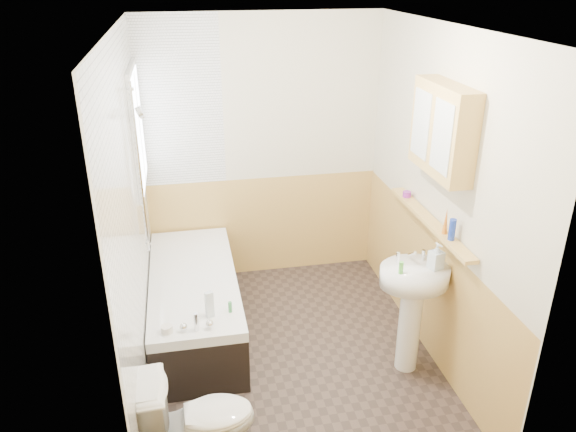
# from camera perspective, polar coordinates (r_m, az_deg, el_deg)

# --- Properties ---
(floor) EXTENTS (2.80, 2.80, 0.00)m
(floor) POSITION_cam_1_polar(r_m,az_deg,el_deg) (4.63, 0.37, -13.86)
(floor) COLOR #2F2521
(floor) RESTS_ON ground
(ceiling) EXTENTS (2.80, 2.80, 0.00)m
(ceiling) POSITION_cam_1_polar(r_m,az_deg,el_deg) (3.66, 0.48, 18.65)
(ceiling) COLOR white
(ceiling) RESTS_ON ground
(wall_back) EXTENTS (2.20, 0.02, 2.50)m
(wall_back) POSITION_cam_1_polar(r_m,az_deg,el_deg) (5.28, -2.64, 6.51)
(wall_back) COLOR beige
(wall_back) RESTS_ON ground
(wall_front) EXTENTS (2.20, 0.02, 2.50)m
(wall_front) POSITION_cam_1_polar(r_m,az_deg,el_deg) (2.79, 6.29, -11.10)
(wall_front) COLOR beige
(wall_front) RESTS_ON ground
(wall_left) EXTENTS (0.02, 2.80, 2.50)m
(wall_left) POSITION_cam_1_polar(r_m,az_deg,el_deg) (3.93, -15.64, -0.83)
(wall_left) COLOR beige
(wall_left) RESTS_ON ground
(wall_right) EXTENTS (0.02, 2.80, 2.50)m
(wall_right) POSITION_cam_1_polar(r_m,az_deg,el_deg) (4.33, 14.99, 1.57)
(wall_right) COLOR beige
(wall_right) RESTS_ON ground
(wainscot_right) EXTENTS (0.01, 2.80, 1.00)m
(wainscot_right) POSITION_cam_1_polar(r_m,az_deg,el_deg) (4.65, 13.75, -7.01)
(wainscot_right) COLOR #DCAF5A
(wainscot_right) RESTS_ON wall_right
(wainscot_back) EXTENTS (2.20, 0.01, 1.00)m
(wainscot_back) POSITION_cam_1_polar(r_m,az_deg,el_deg) (5.54, -2.46, -0.97)
(wainscot_back) COLOR #DCAF5A
(wainscot_back) RESTS_ON wall_back
(tile_cladding_left) EXTENTS (0.01, 2.80, 2.50)m
(tile_cladding_left) POSITION_cam_1_polar(r_m,az_deg,el_deg) (3.93, -15.32, -0.80)
(tile_cladding_left) COLOR white
(tile_cladding_left) RESTS_ON wall_left
(tile_return_back) EXTENTS (0.75, 0.01, 1.50)m
(tile_return_back) POSITION_cam_1_polar(r_m,az_deg,el_deg) (5.08, -10.98, 11.22)
(tile_return_back) COLOR white
(tile_return_back) RESTS_ON wall_back
(window) EXTENTS (0.03, 0.79, 0.99)m
(window) POSITION_cam_1_polar(r_m,az_deg,el_deg) (4.69, -14.95, 8.51)
(window) COLOR white
(window) RESTS_ON wall_left
(bathtub) EXTENTS (0.70, 1.73, 0.66)m
(bathtub) POSITION_cam_1_polar(r_m,az_deg,el_deg) (4.82, -9.46, -8.57)
(bathtub) COLOR black
(bathtub) RESTS_ON floor
(shower_riser) EXTENTS (0.11, 0.09, 1.30)m
(shower_riser) POSITION_cam_1_polar(r_m,az_deg,el_deg) (4.21, -14.83, 5.77)
(shower_riser) COLOR silver
(shower_riser) RESTS_ON wall_left
(toilet) EXTENTS (0.70, 0.41, 0.67)m
(toilet) POSITION_cam_1_polar(r_m,az_deg,el_deg) (3.65, -9.01, -19.87)
(toilet) COLOR white
(toilet) RESTS_ON floor
(sink) EXTENTS (0.51, 0.41, 0.99)m
(sink) POSITION_cam_1_polar(r_m,az_deg,el_deg) (4.25, 12.52, -8.07)
(sink) COLOR white
(sink) RESTS_ON floor
(pine_shelf) EXTENTS (0.10, 1.31, 0.03)m
(pine_shelf) POSITION_cam_1_polar(r_m,az_deg,el_deg) (4.32, 14.18, -0.50)
(pine_shelf) COLOR #DCAF5A
(pine_shelf) RESTS_ON wall_right
(medicine_cabinet) EXTENTS (0.17, 0.69, 0.62)m
(medicine_cabinet) POSITION_cam_1_polar(r_m,az_deg,el_deg) (3.98, 15.43, 8.45)
(medicine_cabinet) COLOR #DCAF5A
(medicine_cabinet) RESTS_ON wall_right
(foam_can) EXTENTS (0.05, 0.05, 0.15)m
(foam_can) POSITION_cam_1_polar(r_m,az_deg,el_deg) (4.00, 16.33, -1.34)
(foam_can) COLOR #19339E
(foam_can) RESTS_ON pine_shelf
(green_bottle) EXTENTS (0.05, 0.05, 0.19)m
(green_bottle) POSITION_cam_1_polar(r_m,az_deg,el_deg) (4.07, 15.74, -0.49)
(green_bottle) COLOR orange
(green_bottle) RESTS_ON pine_shelf
(black_jar) EXTENTS (0.08, 0.08, 0.04)m
(black_jar) POSITION_cam_1_polar(r_m,az_deg,el_deg) (4.68, 11.99, 2.18)
(black_jar) COLOR purple
(black_jar) RESTS_ON pine_shelf
(soap_bottle) EXTENTS (0.14, 0.21, 0.09)m
(soap_bottle) POSITION_cam_1_polar(r_m,az_deg,el_deg) (4.13, 14.77, -4.59)
(soap_bottle) COLOR silver
(soap_bottle) RESTS_ON sink
(clear_bottle) EXTENTS (0.04, 0.04, 0.09)m
(clear_bottle) POSITION_cam_1_polar(r_m,az_deg,el_deg) (4.01, 11.41, -5.17)
(clear_bottle) COLOR #59C647
(clear_bottle) RESTS_ON sink
(blue_gel) EXTENTS (0.07, 0.05, 0.21)m
(blue_gel) POSITION_cam_1_polar(r_m,az_deg,el_deg) (4.11, -7.98, -8.90)
(blue_gel) COLOR silver
(blue_gel) RESTS_ON bathtub
(cream_jar) EXTENTS (0.09, 0.09, 0.05)m
(cream_jar) POSITION_cam_1_polar(r_m,az_deg,el_deg) (4.04, -12.20, -11.17)
(cream_jar) COLOR silver
(cream_jar) RESTS_ON bathtub
(orange_bottle) EXTENTS (0.04, 0.04, 0.08)m
(orange_bottle) POSITION_cam_1_polar(r_m,az_deg,el_deg) (4.17, -5.90, -9.19)
(orange_bottle) COLOR #388447
(orange_bottle) RESTS_ON bathtub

